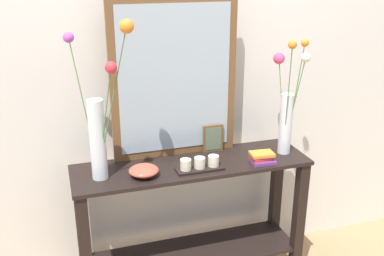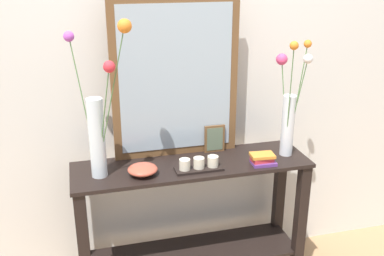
% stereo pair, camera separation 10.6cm
% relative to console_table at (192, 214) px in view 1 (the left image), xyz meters
% --- Properties ---
extents(wall_back, '(6.40, 0.08, 2.70)m').
position_rel_console_table_xyz_m(wall_back, '(0.00, 0.30, 0.88)').
color(wall_back, silver).
rests_on(wall_back, ground).
extents(console_table, '(1.25, 0.35, 0.78)m').
position_rel_console_table_xyz_m(console_table, '(0.00, 0.00, 0.00)').
color(console_table, black).
rests_on(console_table, ground).
extents(mirror_leaning, '(0.67, 0.03, 0.85)m').
position_rel_console_table_xyz_m(mirror_leaning, '(-0.05, 0.15, 0.73)').
color(mirror_leaning, brown).
rests_on(mirror_leaning, console_table).
extents(tall_vase_left, '(0.29, 0.24, 0.77)m').
position_rel_console_table_xyz_m(tall_vase_left, '(-0.47, -0.03, 0.59)').
color(tall_vase_left, silver).
rests_on(tall_vase_left, console_table).
extents(vase_right, '(0.15, 0.22, 0.63)m').
position_rel_console_table_xyz_m(vase_right, '(0.53, -0.01, 0.56)').
color(vase_right, silver).
rests_on(vase_right, console_table).
extents(candle_tray, '(0.24, 0.09, 0.07)m').
position_rel_console_table_xyz_m(candle_tray, '(0.01, -0.09, 0.33)').
color(candle_tray, black).
rests_on(candle_tray, console_table).
extents(picture_frame_small, '(0.11, 0.01, 0.15)m').
position_rel_console_table_xyz_m(picture_frame_small, '(0.16, 0.12, 0.38)').
color(picture_frame_small, brown).
rests_on(picture_frame_small, console_table).
extents(decorative_bowl, '(0.15, 0.15, 0.05)m').
position_rel_console_table_xyz_m(decorative_bowl, '(-0.27, -0.07, 0.33)').
color(decorative_bowl, '#B24C38').
rests_on(decorative_bowl, console_table).
extents(book_stack, '(0.13, 0.10, 0.06)m').
position_rel_console_table_xyz_m(book_stack, '(0.35, -0.10, 0.33)').
color(book_stack, '#663884').
rests_on(book_stack, console_table).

